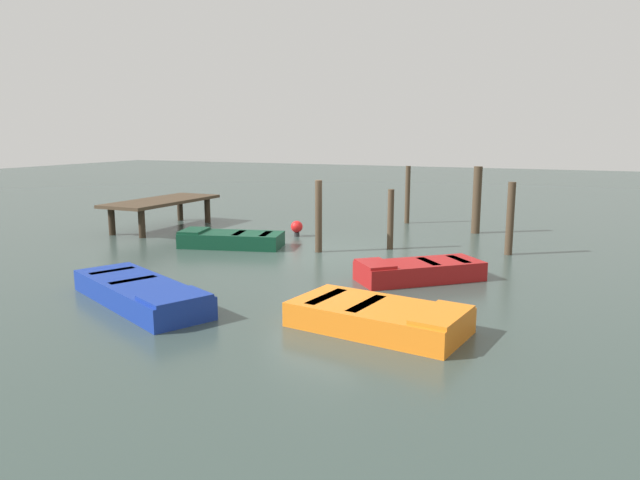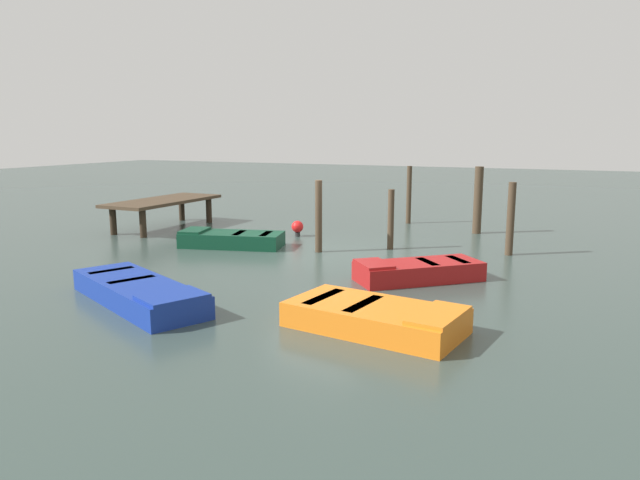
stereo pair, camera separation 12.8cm
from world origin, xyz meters
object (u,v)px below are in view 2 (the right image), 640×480
object	(u,v)px
rowboat_dark_green	(231,239)
mooring_piling_far_right	(511,219)
rowboat_red	(418,271)
marker_buoy	(297,227)
dock_segment	(163,203)
mooring_piling_mid_right	(319,216)
mooring_piling_near_right	(391,219)
mooring_piling_far_left	(409,195)
rowboat_orange	(376,317)
mooring_piling_mid_left	(478,200)
rowboat_blue	(139,292)

from	to	relation	value
rowboat_dark_green	mooring_piling_far_right	bearing A→B (deg)	-178.69
rowboat_red	mooring_piling_far_right	size ratio (longest dim) A/B	1.43
mooring_piling_far_right	marker_buoy	xyz separation A→B (m)	(0.26, 6.17, -0.65)
dock_segment	mooring_piling_mid_right	xyz separation A→B (m)	(-1.52, -6.24, 0.12)
mooring_piling_near_right	mooring_piling_far_left	bearing A→B (deg)	9.57
rowboat_orange	mooring_piling_far_left	xyz separation A→B (m)	(11.07, 2.52, 0.77)
mooring_piling_near_right	marker_buoy	distance (m)	3.29
rowboat_red	rowboat_orange	bearing A→B (deg)	52.08
mooring_piling_mid_right	mooring_piling_mid_left	distance (m)	5.72
rowboat_dark_green	rowboat_blue	xyz separation A→B (m)	(-5.32, -1.39, -0.00)
mooring_piling_mid_right	mooring_piling_mid_left	world-z (taller)	mooring_piling_mid_left
dock_segment	rowboat_red	size ratio (longest dim) A/B	1.56
rowboat_orange	rowboat_red	bearing A→B (deg)	102.26
dock_segment	marker_buoy	distance (m)	4.74
mooring_piling_far_left	mooring_piling_mid_left	bearing A→B (deg)	-114.42
mooring_piling_far_left	dock_segment	bearing A→B (deg)	121.15
rowboat_blue	mooring_piling_mid_right	xyz separation A→B (m)	(5.65, -1.11, 0.73)
rowboat_dark_green	rowboat_red	world-z (taller)	same
rowboat_dark_green	mooring_piling_far_left	xyz separation A→B (m)	(6.11, -3.32, 0.77)
dock_segment	rowboat_blue	distance (m)	8.84
dock_segment	mooring_piling_far_left	distance (m)	8.26
dock_segment	mooring_piling_far_right	world-z (taller)	mooring_piling_far_right
rowboat_blue	mooring_piling_mid_left	size ratio (longest dim) A/B	1.79
rowboat_orange	mooring_piling_mid_right	size ratio (longest dim) A/B	1.55
mooring_piling_near_right	marker_buoy	size ratio (longest dim) A/B	3.37
rowboat_dark_green	mooring_piling_mid_right	size ratio (longest dim) A/B	1.56
dock_segment	mooring_piling_far_left	world-z (taller)	mooring_piling_far_left
rowboat_red	mooring_piling_far_left	bearing A→B (deg)	-114.35
mooring_piling_near_right	mooring_piling_mid_right	bearing A→B (deg)	125.04
mooring_piling_mid_right	mooring_piling_far_right	world-z (taller)	mooring_piling_mid_right
mooring_piling_far_left	rowboat_orange	bearing A→B (deg)	-167.17
rowboat_orange	marker_buoy	distance (m)	8.68
mooring_piling_mid_right	mooring_piling_far_right	bearing A→B (deg)	-70.59
dock_segment	mooring_piling_mid_right	size ratio (longest dim) A/B	2.21
rowboat_dark_green	mooring_piling_far_left	world-z (taller)	mooring_piling_far_left
rowboat_dark_green	mooring_piling_far_left	size ratio (longest dim) A/B	1.49
rowboat_dark_green	rowboat_orange	world-z (taller)	same
rowboat_orange	mooring_piling_mid_left	xyz separation A→B (m)	(9.93, 0.01, 0.82)
rowboat_red	mooring_piling_mid_right	bearing A→B (deg)	-72.29
rowboat_blue	marker_buoy	size ratio (longest dim) A/B	7.73
mooring_piling_mid_left	rowboat_blue	bearing A→B (deg)	156.67
rowboat_blue	mooring_piling_near_right	xyz separation A→B (m)	(6.78, -2.72, 0.59)
mooring_piling_mid_right	marker_buoy	world-z (taller)	mooring_piling_mid_right
rowboat_red	mooring_piling_near_right	world-z (taller)	mooring_piling_near_right
dock_segment	rowboat_blue	bearing A→B (deg)	-143.05
rowboat_red	rowboat_orange	size ratio (longest dim) A/B	0.91
rowboat_orange	mooring_piling_far_right	xyz separation A→B (m)	(6.91, -1.28, 0.72)
rowboat_orange	mooring_piling_far_right	world-z (taller)	mooring_piling_far_right
rowboat_dark_green	mooring_piling_near_right	distance (m)	4.40
mooring_piling_mid_right	mooring_piling_near_right	size ratio (longest dim) A/B	1.17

